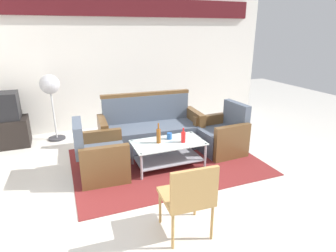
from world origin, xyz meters
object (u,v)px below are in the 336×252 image
Objects in this scene: armchair_right at (222,136)px; bottle_red at (183,137)px; tv_stand at (5,133)px; wicker_chair at (189,195)px; television at (0,106)px; bottle_brown at (159,135)px; coffee_table at (168,150)px; couch at (151,131)px; armchair_left at (101,158)px; cup at (169,136)px; pedestal_fan at (50,88)px.

bottle_red is (-0.87, -0.27, 0.21)m from armchair_right.
tv_stand is (-3.55, 1.65, -0.03)m from armchair_right.
television is at bearing 124.45° from wicker_chair.
coffee_table is at bearing -11.30° from bottle_brown.
couch reaches higher than bottle_brown.
armchair_left is 1.00× the size of armchair_right.
cup is at bearing 146.11° from television.
tv_stand is (-1.45, 1.76, -0.03)m from armchair_left.
couch is 2.70m from television.
tv_stand is at bearing -176.66° from pedestal_fan.
armchair_left is at bearing -71.87° from pedestal_fan.
wicker_chair reaches higher than bottle_brown.
coffee_table is at bearing -49.41° from pedestal_fan.
couch is 1.27m from armchair_right.
armchair_right is (2.10, 0.11, 0.00)m from armchair_left.
bottle_brown reaches higher than coffee_table.
bottle_brown is at bearing 93.88° from armchair_right.
couch is 0.84m from bottle_brown.
coffee_table is at bearing 93.93° from couch.
coffee_table is (-1.08, -0.19, -0.02)m from armchair_right.
pedestal_fan reaches higher than cup.
bottle_brown reaches higher than bottle_red.
bottle_brown is at bearing 89.91° from armchair_left.
armchair_left is 2.11m from armchair_right.
tv_stand is (-2.33, 1.81, -0.27)m from bottle_brown.
couch is 2.18× the size of wicker_chair.
pedestal_fan is at bearing -176.55° from television.
armchair_right is at bearing -32.28° from pedestal_fan.
coffee_table is 1.31× the size of wicker_chair.
bottle_red is 0.74× the size of bottle_brown.
pedestal_fan is (0.86, 0.05, 0.25)m from television.
armchair_right is 0.67× the size of pedestal_fan.
couch is at bearing 157.87° from television.
bottle_brown is at bearing 84.13° from wicker_chair.
armchair_right is at bearing 152.32° from couch.
pedestal_fan is at bearing 130.59° from coffee_table.
pedestal_fan is at bearing -158.88° from armchair_left.
pedestal_fan reaches higher than bottle_brown.
cup is (-1.01, -0.07, 0.17)m from armchair_right.
tv_stand is at bearing 90.00° from television.
armchair_left is at bearing 114.25° from wicker_chair.
bottle_red reaches higher than tv_stand.
pedestal_fan is 1.51× the size of wicker_chair.
armchair_right is (1.10, -0.64, -0.03)m from couch.
bottle_brown is at bearing -37.87° from tv_stand.
tv_stand is 0.50m from television.
bottle_red is 1.58m from wicker_chair.
coffee_table is (1.03, -0.08, -0.02)m from armchair_left.
coffee_table is at bearing 88.72° from armchair_left.
couch is 2.41m from wicker_chair.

